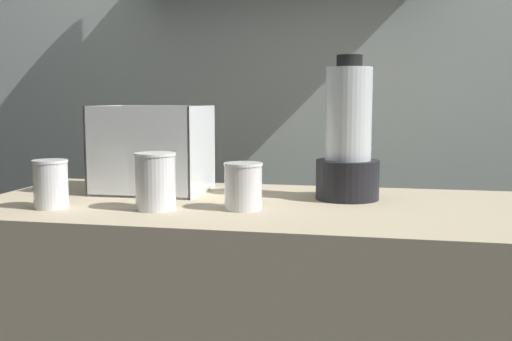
{
  "coord_description": "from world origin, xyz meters",
  "views": [
    {
      "loc": [
        0.29,
        -1.42,
        1.15
      ],
      "look_at": [
        0.0,
        0.0,
        0.98
      ],
      "focal_mm": 41.88,
      "sensor_mm": 36.0,
      "label": 1
    }
  ],
  "objects_px": {
    "carrot_display_bin": "(153,165)",
    "blender_pitcher": "(348,143)",
    "juice_cup_mango_far_left": "(51,186)",
    "juice_cup_carrot_left": "(156,185)",
    "juice_cup_carrot_middle": "(243,188)"
  },
  "relations": [
    {
      "from": "blender_pitcher",
      "to": "juice_cup_mango_far_left",
      "type": "xyz_separation_m",
      "value": [
        -0.67,
        -0.27,
        -0.09
      ]
    },
    {
      "from": "juice_cup_carrot_left",
      "to": "juice_cup_carrot_middle",
      "type": "xyz_separation_m",
      "value": [
        0.2,
        0.04,
        -0.01
      ]
    },
    {
      "from": "juice_cup_carrot_middle",
      "to": "juice_cup_mango_far_left",
      "type": "bearing_deg",
      "value": -170.6
    },
    {
      "from": "blender_pitcher",
      "to": "juice_cup_carrot_left",
      "type": "distance_m",
      "value": 0.49
    },
    {
      "from": "blender_pitcher",
      "to": "juice_cup_mango_far_left",
      "type": "bearing_deg",
      "value": -158.2
    },
    {
      "from": "juice_cup_carrot_middle",
      "to": "blender_pitcher",
      "type": "bearing_deg",
      "value": 40.65
    },
    {
      "from": "juice_cup_mango_far_left",
      "to": "juice_cup_carrot_left",
      "type": "distance_m",
      "value": 0.25
    },
    {
      "from": "carrot_display_bin",
      "to": "blender_pitcher",
      "type": "xyz_separation_m",
      "value": [
        0.53,
        -0.02,
        0.07
      ]
    },
    {
      "from": "carrot_display_bin",
      "to": "blender_pitcher",
      "type": "relative_size",
      "value": 0.79
    },
    {
      "from": "blender_pitcher",
      "to": "juice_cup_mango_far_left",
      "type": "relative_size",
      "value": 3.2
    },
    {
      "from": "carrot_display_bin",
      "to": "blender_pitcher",
      "type": "distance_m",
      "value": 0.53
    },
    {
      "from": "juice_cup_mango_far_left",
      "to": "juice_cup_carrot_left",
      "type": "relative_size",
      "value": 0.86
    },
    {
      "from": "juice_cup_mango_far_left",
      "to": "juice_cup_carrot_middle",
      "type": "xyz_separation_m",
      "value": [
        0.44,
        0.07,
        -0.0
      ]
    },
    {
      "from": "juice_cup_carrot_left",
      "to": "carrot_display_bin",
      "type": "bearing_deg",
      "value": 112.57
    },
    {
      "from": "carrot_display_bin",
      "to": "juice_cup_carrot_left",
      "type": "xyz_separation_m",
      "value": [
        0.11,
        -0.25,
        -0.02
      ]
    }
  ]
}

